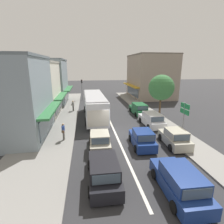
{
  "coord_description": "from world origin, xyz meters",
  "views": [
    {
      "loc": [
        -2.91,
        -16.47,
        6.9
      ],
      "look_at": [
        0.28,
        4.79,
        1.2
      ],
      "focal_mm": 28.0,
      "sensor_mm": 36.0,
      "label": 1
    }
  ],
  "objects_px": {
    "parked_hatchback_kerb_front": "(175,138)",
    "wagon_behind_bus_near": "(179,182)",
    "directional_road_sign": "(184,112)",
    "hatchback_queue_far_back": "(142,139)",
    "pedestrian_with_handbag_near": "(63,131)",
    "hatchback_adjacent_lane_lead": "(100,141)",
    "pedestrian_browsing_midblock": "(73,105)",
    "traffic_light_downstreet": "(82,86)",
    "wagon_queue_gap_filler": "(104,170)",
    "parked_wagon_kerb_second": "(152,120)",
    "parked_wagon_kerb_third": "(139,109)",
    "street_tree_right": "(161,88)",
    "city_bus": "(94,105)"
  },
  "relations": [
    {
      "from": "hatchback_adjacent_lane_lead",
      "to": "pedestrian_browsing_midblock",
      "type": "bearing_deg",
      "value": 103.15
    },
    {
      "from": "parked_hatchback_kerb_front",
      "to": "parked_wagon_kerb_second",
      "type": "height_order",
      "value": "parked_wagon_kerb_second"
    },
    {
      "from": "wagon_queue_gap_filler",
      "to": "pedestrian_browsing_midblock",
      "type": "height_order",
      "value": "pedestrian_browsing_midblock"
    },
    {
      "from": "wagon_queue_gap_filler",
      "to": "parked_wagon_kerb_third",
      "type": "height_order",
      "value": "same"
    },
    {
      "from": "wagon_behind_bus_near",
      "to": "wagon_queue_gap_filler",
      "type": "height_order",
      "value": "same"
    },
    {
      "from": "pedestrian_browsing_midblock",
      "to": "directional_road_sign",
      "type": "bearing_deg",
      "value": -47.55
    },
    {
      "from": "parked_hatchback_kerb_front",
      "to": "traffic_light_downstreet",
      "type": "relative_size",
      "value": 0.89
    },
    {
      "from": "hatchback_queue_far_back",
      "to": "pedestrian_with_handbag_near",
      "type": "bearing_deg",
      "value": 163.0
    },
    {
      "from": "parked_hatchback_kerb_front",
      "to": "directional_road_sign",
      "type": "relative_size",
      "value": 1.04
    },
    {
      "from": "directional_road_sign",
      "to": "traffic_light_downstreet",
      "type": "bearing_deg",
      "value": 114.39
    },
    {
      "from": "traffic_light_downstreet",
      "to": "parked_wagon_kerb_second",
      "type": "bearing_deg",
      "value": -64.54
    },
    {
      "from": "traffic_light_downstreet",
      "to": "parked_hatchback_kerb_front",
      "type": "bearing_deg",
      "value": -69.88
    },
    {
      "from": "traffic_light_downstreet",
      "to": "directional_road_sign",
      "type": "relative_size",
      "value": 1.17
    },
    {
      "from": "directional_road_sign",
      "to": "pedestrian_browsing_midblock",
      "type": "height_order",
      "value": "directional_road_sign"
    },
    {
      "from": "parked_hatchback_kerb_front",
      "to": "directional_road_sign",
      "type": "distance_m",
      "value": 2.75
    },
    {
      "from": "parked_hatchback_kerb_front",
      "to": "hatchback_adjacent_lane_lead",
      "type": "bearing_deg",
      "value": 177.09
    },
    {
      "from": "street_tree_right",
      "to": "wagon_behind_bus_near",
      "type": "bearing_deg",
      "value": -108.7
    },
    {
      "from": "hatchback_queue_far_back",
      "to": "parked_hatchback_kerb_front",
      "type": "relative_size",
      "value": 1.0
    },
    {
      "from": "traffic_light_downstreet",
      "to": "pedestrian_with_handbag_near",
      "type": "bearing_deg",
      "value": -93.96
    },
    {
      "from": "pedestrian_browsing_midblock",
      "to": "parked_hatchback_kerb_front",
      "type": "bearing_deg",
      "value": -54.15
    },
    {
      "from": "wagon_behind_bus_near",
      "to": "pedestrian_browsing_midblock",
      "type": "height_order",
      "value": "pedestrian_browsing_midblock"
    },
    {
      "from": "directional_road_sign",
      "to": "hatchback_adjacent_lane_lead",
      "type": "bearing_deg",
      "value": -173.59
    },
    {
      "from": "parked_wagon_kerb_second",
      "to": "wagon_behind_bus_near",
      "type": "bearing_deg",
      "value": -103.47
    },
    {
      "from": "street_tree_right",
      "to": "hatchback_queue_far_back",
      "type": "bearing_deg",
      "value": -123.38
    },
    {
      "from": "traffic_light_downstreet",
      "to": "hatchback_adjacent_lane_lead",
      "type": "bearing_deg",
      "value": -85.46
    },
    {
      "from": "street_tree_right",
      "to": "pedestrian_browsing_midblock",
      "type": "bearing_deg",
      "value": 150.87
    },
    {
      "from": "city_bus",
      "to": "directional_road_sign",
      "type": "relative_size",
      "value": 3.03
    },
    {
      "from": "street_tree_right",
      "to": "hatchback_adjacent_lane_lead",
      "type": "bearing_deg",
      "value": -140.61
    },
    {
      "from": "hatchback_adjacent_lane_lead",
      "to": "city_bus",
      "type": "bearing_deg",
      "value": 89.65
    },
    {
      "from": "pedestrian_with_handbag_near",
      "to": "hatchback_adjacent_lane_lead",
      "type": "bearing_deg",
      "value": -32.18
    },
    {
      "from": "hatchback_queue_far_back",
      "to": "pedestrian_browsing_midblock",
      "type": "bearing_deg",
      "value": 117.24
    },
    {
      "from": "hatchback_queue_far_back",
      "to": "street_tree_right",
      "type": "relative_size",
      "value": 0.64
    },
    {
      "from": "pedestrian_browsing_midblock",
      "to": "parked_wagon_kerb_second",
      "type": "bearing_deg",
      "value": -39.63
    },
    {
      "from": "pedestrian_with_handbag_near",
      "to": "pedestrian_browsing_midblock",
      "type": "xyz_separation_m",
      "value": [
        0.17,
        11.03,
        0.0
      ]
    },
    {
      "from": "wagon_behind_bus_near",
      "to": "directional_road_sign",
      "type": "xyz_separation_m",
      "value": [
        4.17,
        6.98,
        1.96
      ]
    },
    {
      "from": "hatchback_adjacent_lane_lead",
      "to": "parked_wagon_kerb_third",
      "type": "bearing_deg",
      "value": 57.42
    },
    {
      "from": "city_bus",
      "to": "street_tree_right",
      "type": "relative_size",
      "value": 1.86
    },
    {
      "from": "wagon_queue_gap_filler",
      "to": "traffic_light_downstreet",
      "type": "bearing_deg",
      "value": 93.56
    },
    {
      "from": "wagon_behind_bus_near",
      "to": "city_bus",
      "type": "bearing_deg",
      "value": 104.09
    },
    {
      "from": "parked_hatchback_kerb_front",
      "to": "wagon_behind_bus_near",
      "type": "bearing_deg",
      "value": -115.48
    },
    {
      "from": "parked_hatchback_kerb_front",
      "to": "parked_wagon_kerb_third",
      "type": "xyz_separation_m",
      "value": [
        -0.02,
        10.68,
        0.04
      ]
    },
    {
      "from": "city_bus",
      "to": "hatchback_adjacent_lane_lead",
      "type": "relative_size",
      "value": 2.9
    },
    {
      "from": "city_bus",
      "to": "parked_hatchback_kerb_front",
      "type": "bearing_deg",
      "value": -55.45
    },
    {
      "from": "wagon_behind_bus_near",
      "to": "directional_road_sign",
      "type": "relative_size",
      "value": 1.26
    },
    {
      "from": "hatchback_adjacent_lane_lead",
      "to": "traffic_light_downstreet",
      "type": "height_order",
      "value": "traffic_light_downstreet"
    },
    {
      "from": "traffic_light_downstreet",
      "to": "directional_road_sign",
      "type": "xyz_separation_m",
      "value": [
        9.86,
        -21.75,
        -0.15
      ]
    },
    {
      "from": "parked_hatchback_kerb_front",
      "to": "traffic_light_downstreet",
      "type": "height_order",
      "value": "traffic_light_downstreet"
    },
    {
      "from": "traffic_light_downstreet",
      "to": "wagon_behind_bus_near",
      "type": "bearing_deg",
      "value": -78.8
    },
    {
      "from": "parked_wagon_kerb_second",
      "to": "traffic_light_downstreet",
      "type": "distance_m",
      "value": 19.57
    },
    {
      "from": "parked_wagon_kerb_third",
      "to": "traffic_light_downstreet",
      "type": "xyz_separation_m",
      "value": [
        -8.41,
        12.32,
        2.11
      ]
    }
  ]
}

